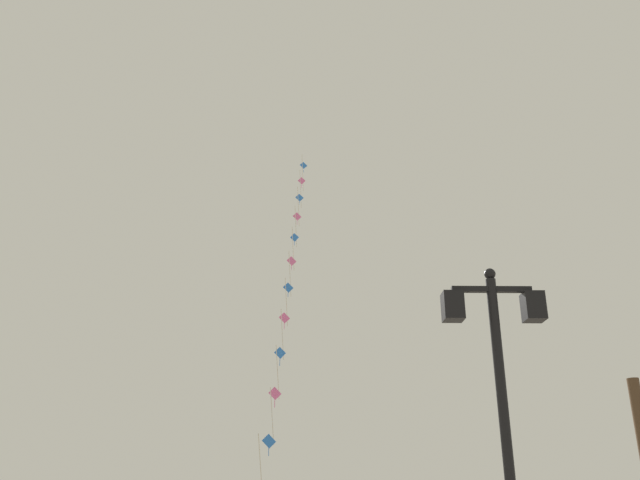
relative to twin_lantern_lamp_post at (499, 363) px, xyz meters
The scene contains 2 objects.
twin_lantern_lamp_post is the anchor object (origin of this frame).
kite_train 15.92m from the twin_lantern_lamp_post, 102.90° to the left, with size 1.10×13.38×17.23m.
Camera 1 is at (-0.91, -0.08, 1.33)m, focal length 37.41 mm.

